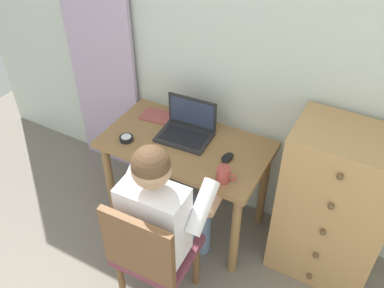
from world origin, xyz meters
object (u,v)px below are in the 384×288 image
at_px(coffee_mug, 224,175).
at_px(desk, 186,157).
at_px(laptop, 187,128).
at_px(notebook_pad, 156,116).
at_px(person_seated, 166,209).
at_px(dresser, 333,207).
at_px(desk_clock, 126,138).
at_px(computer_mouse, 227,157).
at_px(chair, 151,253).

bearing_deg(coffee_mug, desk, 151.20).
height_order(laptop, notebook_pad, laptop).
bearing_deg(person_seated, dresser, 36.36).
bearing_deg(desk_clock, computer_mouse, 12.44).
bearing_deg(laptop, desk_clock, -142.48).
distance_m(desk, coffee_mug, 0.45).
bearing_deg(chair, laptop, 104.20).
xyz_separation_m(desk, chair, (0.16, -0.68, -0.13)).
bearing_deg(desk_clock, desk, 25.04).
bearing_deg(chair, notebook_pad, 119.83).
distance_m(desk, laptop, 0.19).
bearing_deg(coffee_mug, chair, -113.06).
xyz_separation_m(notebook_pad, coffee_mug, (0.68, -0.35, 0.04)).
height_order(desk, coffee_mug, coffee_mug).
height_order(person_seated, notebook_pad, person_seated).
xyz_separation_m(desk, coffee_mug, (0.36, -0.20, 0.17)).
distance_m(chair, coffee_mug, 0.60).
relative_size(desk_clock, coffee_mug, 0.75).
distance_m(dresser, notebook_pad, 1.30).
distance_m(chair, desk_clock, 0.77).
bearing_deg(desk, computer_mouse, -3.64).
distance_m(desk, computer_mouse, 0.33).
bearing_deg(person_seated, desk, 106.89).
height_order(person_seated, desk_clock, person_seated).
bearing_deg(desk, coffee_mug, -28.80).
bearing_deg(desk_clock, dresser, 11.31).
relative_size(computer_mouse, desk_clock, 1.11).
xyz_separation_m(chair, computer_mouse, (0.15, 0.66, 0.26)).
distance_m(desk, dresser, 0.97).
xyz_separation_m(desk_clock, notebook_pad, (0.03, 0.32, -0.01)).
height_order(desk, laptop, laptop).
height_order(person_seated, computer_mouse, person_seated).
bearing_deg(person_seated, notebook_pad, 125.97).
xyz_separation_m(person_seated, laptop, (-0.19, 0.58, 0.12)).
height_order(chair, laptop, laptop).
height_order(laptop, computer_mouse, laptop).
relative_size(desk_clock, notebook_pad, 0.43).
bearing_deg(desk, chair, -77.02).
bearing_deg(dresser, chair, -135.91).
relative_size(desk, computer_mouse, 10.77).
bearing_deg(chair, desk, 102.98).
distance_m(chair, laptop, 0.84).
bearing_deg(person_seated, coffee_mug, 54.80).
relative_size(person_seated, computer_mouse, 11.94).
bearing_deg(notebook_pad, computer_mouse, -22.43).
bearing_deg(desk, dresser, 5.88).
xyz_separation_m(desk, person_seated, (0.15, -0.50, 0.06)).
height_order(desk, person_seated, person_seated).
height_order(desk, dresser, dresser).
bearing_deg(desk, desk_clock, -154.96).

